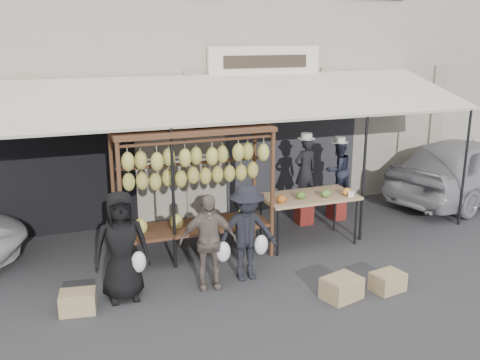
{
  "coord_description": "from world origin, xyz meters",
  "views": [
    {
      "loc": [
        -2.84,
        -6.75,
        3.68
      ],
      "look_at": [
        0.22,
        1.4,
        1.3
      ],
      "focal_mm": 40.0,
      "sensor_mm": 36.0,
      "label": 1
    }
  ],
  "objects_px": {
    "customer_mid": "(208,241)",
    "crate_far": "(78,302)",
    "crate_near_a": "(342,288)",
    "sedan": "(465,168)",
    "produce_table": "(310,198)",
    "vendor_right": "(338,170)",
    "customer_right": "(247,233)",
    "crate_near_b": "(388,282)",
    "banana_rack": "(194,169)",
    "vendor_left": "(305,171)",
    "customer_left": "(121,246)"
  },
  "relations": [
    {
      "from": "vendor_right",
      "to": "crate_near_a",
      "type": "xyz_separation_m",
      "value": [
        -1.71,
        -3.05,
        -0.87
      ]
    },
    {
      "from": "customer_right",
      "to": "vendor_left",
      "type": "bearing_deg",
      "value": 43.76
    },
    {
      "from": "crate_near_a",
      "to": "crate_near_b",
      "type": "bearing_deg",
      "value": -1.82
    },
    {
      "from": "banana_rack",
      "to": "customer_right",
      "type": "xyz_separation_m",
      "value": [
        0.52,
        -1.03,
        -0.81
      ]
    },
    {
      "from": "customer_mid",
      "to": "crate_near_b",
      "type": "bearing_deg",
      "value": -13.43
    },
    {
      "from": "vendor_right",
      "to": "customer_mid",
      "type": "height_order",
      "value": "vendor_right"
    },
    {
      "from": "vendor_left",
      "to": "sedan",
      "type": "xyz_separation_m",
      "value": [
        4.17,
        0.16,
        -0.36
      ]
    },
    {
      "from": "vendor_right",
      "to": "customer_left",
      "type": "xyz_separation_m",
      "value": [
        -4.63,
        -1.95,
        -0.23
      ]
    },
    {
      "from": "customer_right",
      "to": "crate_near_b",
      "type": "relative_size",
      "value": 3.28
    },
    {
      "from": "sedan",
      "to": "customer_mid",
      "type": "bearing_deg",
      "value": 89.16
    },
    {
      "from": "vendor_left",
      "to": "customer_mid",
      "type": "height_order",
      "value": "vendor_left"
    },
    {
      "from": "banana_rack",
      "to": "vendor_right",
      "type": "xyz_separation_m",
      "value": [
        3.27,
        0.94,
        -0.54
      ]
    },
    {
      "from": "produce_table",
      "to": "customer_right",
      "type": "bearing_deg",
      "value": -148.44
    },
    {
      "from": "customer_left",
      "to": "crate_far",
      "type": "xyz_separation_m",
      "value": [
        -0.65,
        -0.17,
        -0.66
      ]
    },
    {
      "from": "banana_rack",
      "to": "vendor_right",
      "type": "distance_m",
      "value": 3.45
    },
    {
      "from": "crate_far",
      "to": "sedan",
      "type": "bearing_deg",
      "value": 14.55
    },
    {
      "from": "vendor_left",
      "to": "crate_near_a",
      "type": "distance_m",
      "value": 3.31
    },
    {
      "from": "customer_right",
      "to": "sedan",
      "type": "distance_m",
      "value": 6.52
    },
    {
      "from": "customer_left",
      "to": "customer_right",
      "type": "distance_m",
      "value": 1.88
    },
    {
      "from": "crate_near_a",
      "to": "sedan",
      "type": "relative_size",
      "value": 0.12
    },
    {
      "from": "vendor_right",
      "to": "crate_far",
      "type": "relative_size",
      "value": 2.54
    },
    {
      "from": "crate_near_b",
      "to": "produce_table",
      "type": "bearing_deg",
      "value": 96.38
    },
    {
      "from": "produce_table",
      "to": "customer_mid",
      "type": "xyz_separation_m",
      "value": [
        -2.22,
        -1.03,
        -0.14
      ]
    },
    {
      "from": "crate_far",
      "to": "sedan",
      "type": "xyz_separation_m",
      "value": [
        8.7,
        2.26,
        0.6
      ]
    },
    {
      "from": "vendor_right",
      "to": "customer_left",
      "type": "bearing_deg",
      "value": 13.35
    },
    {
      "from": "vendor_left",
      "to": "customer_right",
      "type": "relative_size",
      "value": 0.88
    },
    {
      "from": "vendor_right",
      "to": "customer_mid",
      "type": "bearing_deg",
      "value": 21.45
    },
    {
      "from": "customer_right",
      "to": "crate_far",
      "type": "relative_size",
      "value": 3.17
    },
    {
      "from": "vendor_left",
      "to": "vendor_right",
      "type": "distance_m",
      "value": 0.76
    },
    {
      "from": "vendor_right",
      "to": "crate_near_b",
      "type": "distance_m",
      "value": 3.34
    },
    {
      "from": "crate_near_a",
      "to": "sedan",
      "type": "height_order",
      "value": "sedan"
    },
    {
      "from": "produce_table",
      "to": "crate_near_b",
      "type": "xyz_separation_m",
      "value": [
        0.23,
        -2.08,
        -0.72
      ]
    },
    {
      "from": "crate_near_a",
      "to": "sedan",
      "type": "distance_m",
      "value": 6.06
    },
    {
      "from": "banana_rack",
      "to": "customer_right",
      "type": "height_order",
      "value": "banana_rack"
    },
    {
      "from": "vendor_left",
      "to": "customer_right",
      "type": "height_order",
      "value": "vendor_left"
    },
    {
      "from": "customer_mid",
      "to": "crate_far",
      "type": "xyz_separation_m",
      "value": [
        -1.9,
        -0.09,
        -0.58
      ]
    },
    {
      "from": "vendor_left",
      "to": "sedan",
      "type": "bearing_deg",
      "value": 175.3
    },
    {
      "from": "customer_left",
      "to": "sedan",
      "type": "relative_size",
      "value": 0.37
    },
    {
      "from": "crate_near_a",
      "to": "produce_table",
      "type": "bearing_deg",
      "value": 75.33
    },
    {
      "from": "customer_mid",
      "to": "sedan",
      "type": "xyz_separation_m",
      "value": [
        6.8,
        2.16,
        0.01
      ]
    },
    {
      "from": "vendor_left",
      "to": "crate_near_b",
      "type": "bearing_deg",
      "value": 79.73
    },
    {
      "from": "produce_table",
      "to": "sedan",
      "type": "xyz_separation_m",
      "value": [
        4.58,
        1.14,
        -0.13
      ]
    },
    {
      "from": "banana_rack",
      "to": "vendor_right",
      "type": "relative_size",
      "value": 2.14
    },
    {
      "from": "produce_table",
      "to": "vendor_right",
      "type": "bearing_deg",
      "value": 40.56
    },
    {
      "from": "crate_near_b",
      "to": "crate_near_a",
      "type": "bearing_deg",
      "value": 178.18
    },
    {
      "from": "customer_right",
      "to": "crate_far",
      "type": "bearing_deg",
      "value": -177.3
    },
    {
      "from": "banana_rack",
      "to": "customer_right",
      "type": "distance_m",
      "value": 1.41
    },
    {
      "from": "crate_near_a",
      "to": "crate_near_b",
      "type": "distance_m",
      "value": 0.77
    },
    {
      "from": "crate_near_a",
      "to": "vendor_left",
      "type": "bearing_deg",
      "value": 72.62
    },
    {
      "from": "customer_right",
      "to": "crate_near_b",
      "type": "xyz_separation_m",
      "value": [
        1.82,
        -1.1,
        -0.62
      ]
    }
  ]
}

